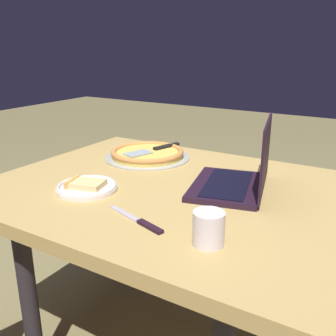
# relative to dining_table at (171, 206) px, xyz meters

# --- Properties ---
(dining_table) EXTENTS (1.32, 1.02, 0.75)m
(dining_table) POSITION_rel_dining_table_xyz_m (0.00, 0.00, 0.00)
(dining_table) COLOR tan
(dining_table) RESTS_ON ground_plane
(laptop) EXTENTS (0.32, 0.39, 0.26)m
(laptop) POSITION_rel_dining_table_xyz_m (0.23, 0.09, 0.13)
(laptop) COLOR black
(laptop) RESTS_ON dining_table
(pizza_plate) EXTENTS (0.22, 0.22, 0.04)m
(pizza_plate) POSITION_rel_dining_table_xyz_m (-0.24, -0.19, 0.09)
(pizza_plate) COLOR white
(pizza_plate) RESTS_ON dining_table
(pizza_tray) EXTENTS (0.39, 0.39, 0.04)m
(pizza_tray) POSITION_rel_dining_table_xyz_m (-0.28, 0.26, 0.10)
(pizza_tray) COLOR #A7AAA3
(pizza_tray) RESTS_ON dining_table
(table_knife) EXTENTS (0.23, 0.09, 0.01)m
(table_knife) POSITION_rel_dining_table_xyz_m (0.07, -0.30, 0.08)
(table_knife) COLOR #BFB2C0
(table_knife) RESTS_ON dining_table
(drink_cup) EXTENTS (0.08, 0.08, 0.09)m
(drink_cup) POSITION_rel_dining_table_xyz_m (0.30, -0.31, 0.13)
(drink_cup) COLOR silver
(drink_cup) RESTS_ON dining_table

